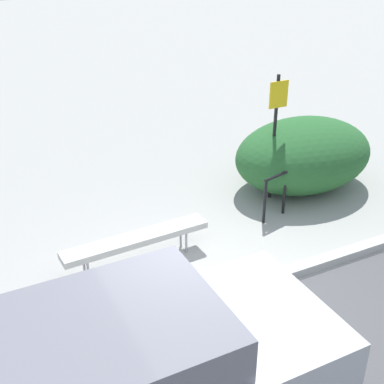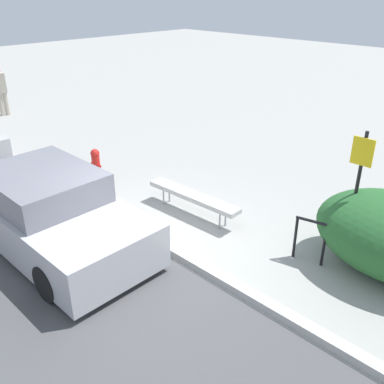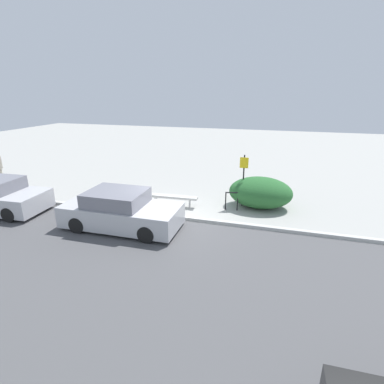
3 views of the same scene
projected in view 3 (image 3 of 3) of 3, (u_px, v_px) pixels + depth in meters
ground_plane at (174, 218)px, 12.05m from camera, size 60.00×60.00×0.00m
road_strip at (104, 299)px, 7.37m from camera, size 60.00×10.00×0.01m
curb at (174, 217)px, 12.03m from camera, size 60.00×0.20×0.13m
bench at (172, 197)px, 13.22m from camera, size 2.27×0.43×0.48m
bike_rack at (232, 199)px, 12.69m from camera, size 0.55×0.18×0.83m
sign_post at (243, 176)px, 12.91m from camera, size 0.36×0.08×2.30m
fire_hydrant at (108, 193)px, 13.71m from camera, size 0.36×0.22×0.77m
shrub_hedge at (260, 192)px, 13.02m from camera, size 2.73×1.95×1.34m
parked_car_near at (121, 211)px, 11.05m from camera, size 4.35×1.93×1.43m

